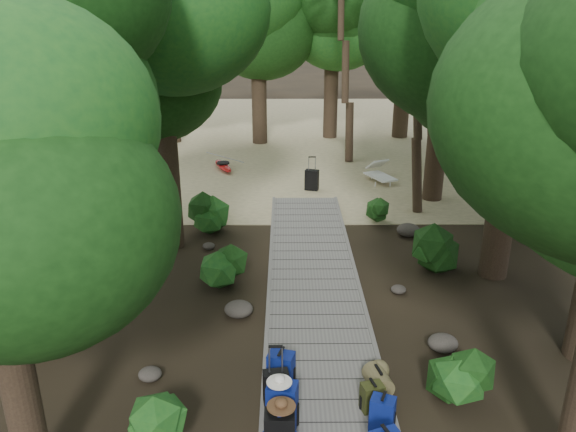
{
  "coord_description": "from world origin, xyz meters",
  "views": [
    {
      "loc": [
        -0.63,
        -9.5,
        5.77
      ],
      "look_at": [
        -0.55,
        3.09,
        1.0
      ],
      "focal_mm": 35.0,
      "sensor_mm": 36.0,
      "label": 1
    }
  ],
  "objects_px": {
    "backpack_left_c": "(282,403)",
    "sun_lounger": "(381,173)",
    "lone_suitcase_on_sand": "(312,180)",
    "suitcase_on_boardwalk": "(276,388)",
    "kayak": "(223,165)",
    "backpack_right_d": "(372,396)",
    "backpack_left_d": "(281,367)",
    "backpack_left_b": "(280,432)",
    "backpack_right_c": "(383,412)",
    "duffel_right_khaki": "(378,380)"
  },
  "relations": [
    {
      "from": "sun_lounger",
      "to": "backpack_left_c",
      "type": "bearing_deg",
      "value": -129.24
    },
    {
      "from": "backpack_right_c",
      "to": "suitcase_on_boardwalk",
      "type": "xyz_separation_m",
      "value": [
        -1.5,
        0.53,
        0.0
      ]
    },
    {
      "from": "backpack_left_b",
      "to": "suitcase_on_boardwalk",
      "type": "relative_size",
      "value": 1.27
    },
    {
      "from": "backpack_left_c",
      "to": "sun_lounger",
      "type": "xyz_separation_m",
      "value": [
        3.34,
        12.05,
        -0.18
      ]
    },
    {
      "from": "backpack_right_d",
      "to": "lone_suitcase_on_sand",
      "type": "xyz_separation_m",
      "value": [
        -0.39,
        10.83,
        -0.0
      ]
    },
    {
      "from": "backpack_left_b",
      "to": "duffel_right_khaki",
      "type": "distance_m",
      "value": 2.03
    },
    {
      "from": "backpack_right_d",
      "to": "lone_suitcase_on_sand",
      "type": "relative_size",
      "value": 0.71
    },
    {
      "from": "backpack_left_b",
      "to": "backpack_right_c",
      "type": "bearing_deg",
      "value": 17.87
    },
    {
      "from": "backpack_right_d",
      "to": "sun_lounger",
      "type": "xyz_separation_m",
      "value": [
        2.01,
        11.72,
        -0.03
      ]
    },
    {
      "from": "backpack_left_b",
      "to": "backpack_right_c",
      "type": "relative_size",
      "value": 1.28
    },
    {
      "from": "backpack_right_d",
      "to": "kayak",
      "type": "height_order",
      "value": "backpack_right_d"
    },
    {
      "from": "backpack_left_c",
      "to": "backpack_right_d",
      "type": "distance_m",
      "value": 1.38
    },
    {
      "from": "backpack_left_d",
      "to": "lone_suitcase_on_sand",
      "type": "xyz_separation_m",
      "value": [
        0.95,
        10.21,
        -0.07
      ]
    },
    {
      "from": "backpack_right_d",
      "to": "backpack_left_d",
      "type": "bearing_deg",
      "value": 139.74
    },
    {
      "from": "backpack_left_c",
      "to": "kayak",
      "type": "relative_size",
      "value": 0.22
    },
    {
      "from": "backpack_left_d",
      "to": "backpack_right_d",
      "type": "xyz_separation_m",
      "value": [
        1.35,
        -0.62,
        -0.06
      ]
    },
    {
      "from": "backpack_left_d",
      "to": "kayak",
      "type": "distance_m",
      "value": 12.89
    },
    {
      "from": "suitcase_on_boardwalk",
      "to": "backpack_left_d",
      "type": "bearing_deg",
      "value": 72.57
    },
    {
      "from": "backpack_left_c",
      "to": "backpack_right_c",
      "type": "xyz_separation_m",
      "value": [
        1.41,
        -0.08,
        -0.1
      ]
    },
    {
      "from": "backpack_right_c",
      "to": "backpack_left_c",
      "type": "bearing_deg",
      "value": -161.88
    },
    {
      "from": "suitcase_on_boardwalk",
      "to": "sun_lounger",
      "type": "relative_size",
      "value": 0.3
    },
    {
      "from": "kayak",
      "to": "backpack_left_c",
      "type": "bearing_deg",
      "value": -101.69
    },
    {
      "from": "lone_suitcase_on_sand",
      "to": "backpack_right_d",
      "type": "bearing_deg",
      "value": -70.68
    },
    {
      "from": "backpack_left_d",
      "to": "suitcase_on_boardwalk",
      "type": "relative_size",
      "value": 1.05
    },
    {
      "from": "backpack_right_c",
      "to": "duffel_right_khaki",
      "type": "distance_m",
      "value": 0.87
    },
    {
      "from": "lone_suitcase_on_sand",
      "to": "sun_lounger",
      "type": "relative_size",
      "value": 0.35
    },
    {
      "from": "backpack_left_d",
      "to": "backpack_right_c",
      "type": "height_order",
      "value": "backpack_left_d"
    },
    {
      "from": "kayak",
      "to": "suitcase_on_boardwalk",
      "type": "bearing_deg",
      "value": -101.77
    },
    {
      "from": "backpack_left_b",
      "to": "backpack_left_c",
      "type": "distance_m",
      "value": 0.54
    },
    {
      "from": "backpack_right_c",
      "to": "lone_suitcase_on_sand",
      "type": "relative_size",
      "value": 0.85
    },
    {
      "from": "backpack_left_d",
      "to": "backpack_right_c",
      "type": "bearing_deg",
      "value": -18.8
    },
    {
      "from": "backpack_left_c",
      "to": "sun_lounger",
      "type": "height_order",
      "value": "backpack_left_c"
    },
    {
      "from": "duffel_right_khaki",
      "to": "suitcase_on_boardwalk",
      "type": "distance_m",
      "value": 1.62
    },
    {
      "from": "sun_lounger",
      "to": "kayak",
      "type": "bearing_deg",
      "value": 140.3
    },
    {
      "from": "backpack_left_c",
      "to": "backpack_left_d",
      "type": "distance_m",
      "value": 0.96
    },
    {
      "from": "kayak",
      "to": "backpack_right_d",
      "type": "bearing_deg",
      "value": -96.01
    },
    {
      "from": "backpack_left_b",
      "to": "sun_lounger",
      "type": "xyz_separation_m",
      "value": [
        3.37,
        12.59,
        -0.16
      ]
    },
    {
      "from": "backpack_left_b",
      "to": "duffel_right_khaki",
      "type": "bearing_deg",
      "value": 41.13
    },
    {
      "from": "backpack_left_b",
      "to": "backpack_left_c",
      "type": "bearing_deg",
      "value": 86.48
    },
    {
      "from": "kayak",
      "to": "lone_suitcase_on_sand",
      "type": "bearing_deg",
      "value": -59.05
    },
    {
      "from": "duffel_right_khaki",
      "to": "lone_suitcase_on_sand",
      "type": "height_order",
      "value": "lone_suitcase_on_sand"
    },
    {
      "from": "duffel_right_khaki",
      "to": "backpack_left_b",
      "type": "bearing_deg",
      "value": -151.51
    },
    {
      "from": "backpack_left_c",
      "to": "duffel_right_khaki",
      "type": "xyz_separation_m",
      "value": [
        1.49,
        0.78,
        -0.21
      ]
    },
    {
      "from": "backpack_left_d",
      "to": "duffel_right_khaki",
      "type": "relative_size",
      "value": 1.16
    },
    {
      "from": "backpack_left_d",
      "to": "lone_suitcase_on_sand",
      "type": "height_order",
      "value": "backpack_left_d"
    },
    {
      "from": "backpack_left_b",
      "to": "backpack_left_d",
      "type": "relative_size",
      "value": 1.21
    },
    {
      "from": "backpack_left_b",
      "to": "sun_lounger",
      "type": "height_order",
      "value": "backpack_left_b"
    },
    {
      "from": "suitcase_on_boardwalk",
      "to": "lone_suitcase_on_sand",
      "type": "distance_m",
      "value": 10.76
    },
    {
      "from": "backpack_right_c",
      "to": "suitcase_on_boardwalk",
      "type": "bearing_deg",
      "value": -178.12
    },
    {
      "from": "lone_suitcase_on_sand",
      "to": "kayak",
      "type": "height_order",
      "value": "lone_suitcase_on_sand"
    }
  ]
}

